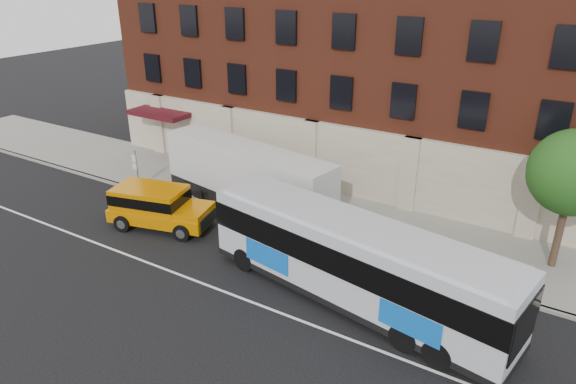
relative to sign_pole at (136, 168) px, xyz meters
The scene contains 10 objects.
ground 10.59m from the sign_pole, 35.87° to the right, with size 120.00×120.00×0.00m, color black.
sidewalk 9.07m from the sign_pole, 18.56° to the left, with size 60.00×6.00×0.15m, color gray.
kerb 8.61m from the sign_pole, ahead, with size 60.00×0.25×0.15m, color gray.
lane_line 10.31m from the sign_pole, 33.60° to the right, with size 60.00×0.12×0.01m, color silver.
building 15.03m from the sign_pole, 51.75° to the left, with size 30.00×12.10×15.00m.
sign_pole is the anchor object (origin of this frame).
street_tree 22.49m from the sign_pole, ahead, with size 3.60×3.60×6.20m.
city_bus 15.92m from the sign_pole, 12.64° to the right, with size 13.10×4.89×3.51m.
yellow_suv 5.06m from the sign_pole, 32.71° to the right, with size 5.60×3.33×2.08m.
shipping_container 7.14m from the sign_pole, 10.68° to the left, with size 10.94×4.01×3.58m.
Camera 1 is at (13.86, -13.46, 12.41)m, focal length 32.54 mm.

